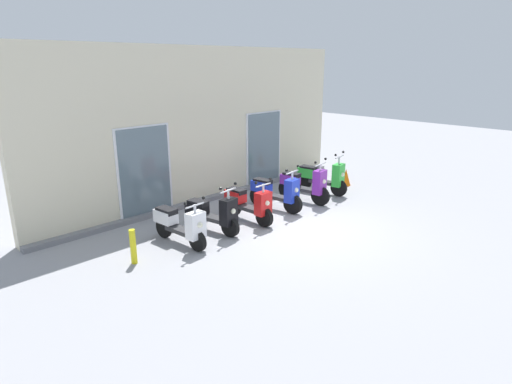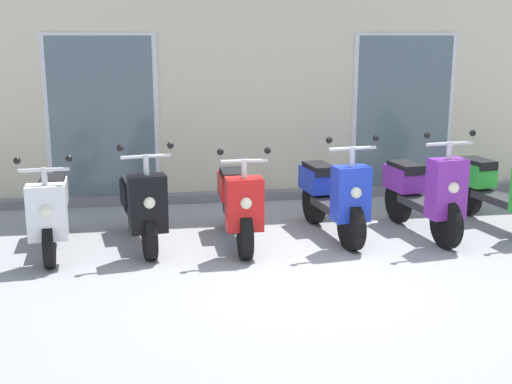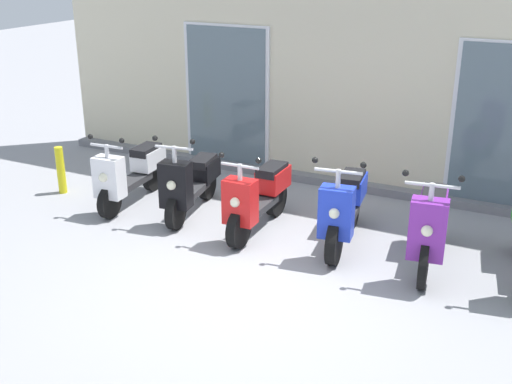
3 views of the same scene
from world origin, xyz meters
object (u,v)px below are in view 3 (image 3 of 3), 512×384
scooter_white (131,172)px  scooter_red (258,197)px  curb_bollard (61,170)px  scooter_blue (344,208)px  scooter_purple (430,224)px  scooter_black (191,182)px

scooter_white → scooter_red: 2.00m
scooter_red → curb_bollard: scooter_red is taller
scooter_blue → scooter_purple: 1.05m
scooter_black → scooter_red: bearing=-5.4°
scooter_red → scooter_blue: (1.10, 0.10, 0.02)m
scooter_black → scooter_blue: bearing=-0.0°
scooter_blue → curb_bollard: 4.29m
curb_bollard → scooter_white: bearing=5.5°
scooter_black → scooter_red: scooter_black is taller
scooter_black → scooter_red: size_ratio=0.99×
scooter_red → scooter_purple: 2.14m
curb_bollard → scooter_black: bearing=4.9°
scooter_white → scooter_blue: bearing=1.3°
scooter_white → curb_bollard: scooter_white is taller
scooter_black → scooter_blue: (2.16, -0.00, 0.03)m
scooter_black → curb_bollard: size_ratio=2.21×
scooter_blue → scooter_purple: (1.04, -0.13, 0.04)m
scooter_black → scooter_purple: size_ratio=0.96×
curb_bollard → scooter_blue: bearing=2.4°
scooter_black → scooter_blue: 2.16m
scooter_black → curb_bollard: (-2.12, -0.18, -0.10)m
scooter_white → scooter_black: scooter_black is taller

